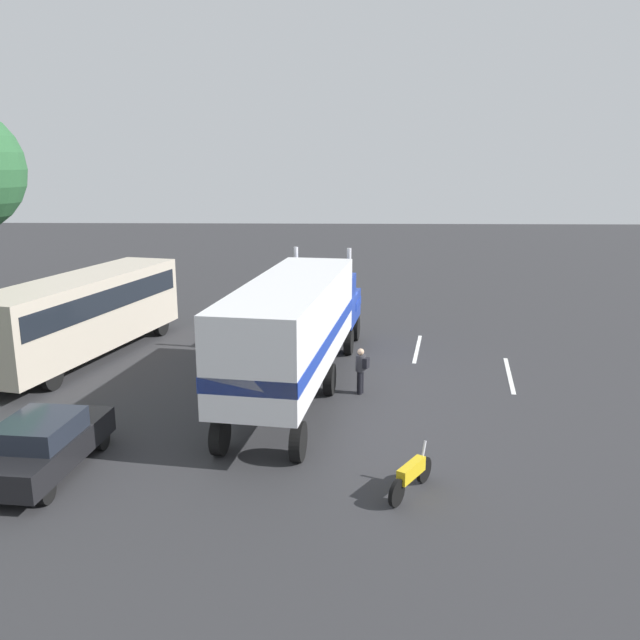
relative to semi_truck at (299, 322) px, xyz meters
The scene contains 8 objects.
ground_plane 5.99m from the semi_truck, 13.93° to the right, with size 120.00×120.00×0.00m, color #2D2D30.
lane_stripe_near 7.75m from the semi_truck, 40.97° to the right, with size 4.40×0.16×0.01m, color silver.
lane_stripe_mid 8.52m from the semi_truck, 75.62° to the right, with size 4.40×0.16×0.01m, color silver.
semi_truck is the anchor object (origin of this frame).
person_bystander 2.71m from the semi_truck, 94.67° to the right, with size 0.41×0.48×1.63m.
parked_bus 9.74m from the semi_truck, 67.26° to the left, with size 11.29×5.11×3.40m.
parked_car 9.07m from the semi_truck, 136.14° to the left, with size 4.54×2.18×1.57m.
motorcycle 8.12m from the semi_truck, 156.35° to the right, with size 1.82×1.23×1.12m.
Camera 1 is at (-26.94, -0.04, 7.84)m, focal length 36.49 mm.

